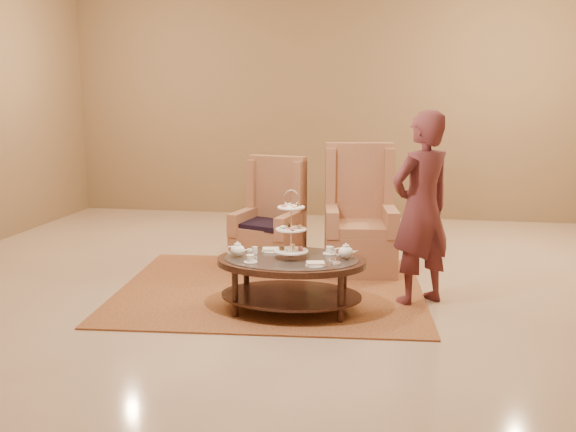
% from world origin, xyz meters
% --- Properties ---
extents(ground, '(8.00, 8.00, 0.00)m').
position_xyz_m(ground, '(0.00, 0.00, 0.00)').
color(ground, beige).
rests_on(ground, ground).
extents(ceiling, '(8.00, 8.00, 0.02)m').
position_xyz_m(ceiling, '(0.00, 0.00, 0.00)').
color(ceiling, beige).
rests_on(ceiling, ground).
extents(wall_back, '(8.00, 0.04, 3.50)m').
position_xyz_m(wall_back, '(0.00, 4.00, 1.75)').
color(wall_back, '#896B4A').
rests_on(wall_back, ground).
extents(rug, '(3.04, 2.60, 0.02)m').
position_xyz_m(rug, '(-0.19, 0.15, 0.01)').
color(rug, '#AC703D').
rests_on(rug, ground).
extents(tea_table, '(1.29, 0.91, 1.06)m').
position_xyz_m(tea_table, '(0.10, -0.43, 0.39)').
color(tea_table, black).
rests_on(tea_table, ground).
extents(armchair_left, '(0.77, 0.78, 1.18)m').
position_xyz_m(armchair_left, '(-0.35, 0.98, 0.40)').
color(armchair_left, '#AE7252').
rests_on(armchair_left, ground).
extents(armchair_right, '(0.81, 0.83, 1.33)m').
position_xyz_m(armchair_right, '(0.59, 1.01, 0.45)').
color(armchair_right, '#AE7252').
rests_on(armchair_right, ground).
extents(person, '(0.74, 0.71, 1.71)m').
position_xyz_m(person, '(1.18, 0.01, 0.85)').
color(person, '#5A262B').
rests_on(person, ground).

